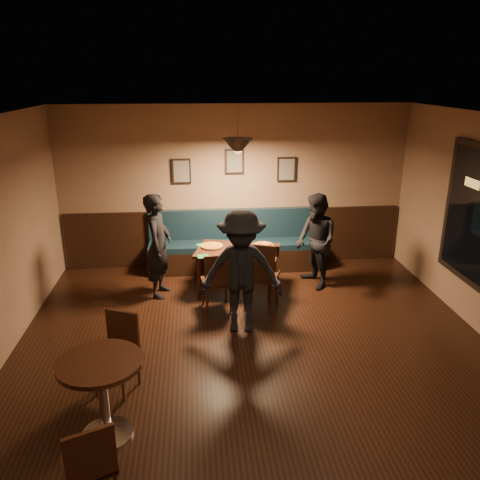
# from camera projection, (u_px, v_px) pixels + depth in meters

# --- Properties ---
(floor) EXTENTS (7.00, 7.00, 0.00)m
(floor) POSITION_uv_depth(u_px,v_px,m) (261.00, 374.00, 5.54)
(floor) COLOR black
(floor) RESTS_ON ground
(ceiling) EXTENTS (7.00, 7.00, 0.00)m
(ceiling) POSITION_uv_depth(u_px,v_px,m) (265.00, 124.00, 4.63)
(ceiling) COLOR silver
(ceiling) RESTS_ON ground
(wall_back) EXTENTS (6.00, 0.00, 6.00)m
(wall_back) POSITION_uv_depth(u_px,v_px,m) (234.00, 187.00, 8.38)
(wall_back) COLOR #8C704F
(wall_back) RESTS_ON ground
(wainscot) EXTENTS (5.88, 0.06, 1.00)m
(wainscot) POSITION_uv_depth(u_px,v_px,m) (235.00, 237.00, 8.64)
(wainscot) COLOR black
(wainscot) RESTS_ON ground
(booth_bench) EXTENTS (3.00, 0.60, 1.00)m
(booth_bench) POSITION_uv_depth(u_px,v_px,m) (236.00, 242.00, 8.39)
(booth_bench) COLOR #0F232D
(booth_bench) RESTS_ON ground
(picture_left) EXTENTS (0.32, 0.04, 0.42)m
(picture_left) POSITION_uv_depth(u_px,v_px,m) (181.00, 171.00, 8.17)
(picture_left) COLOR black
(picture_left) RESTS_ON wall_back
(picture_center) EXTENTS (0.32, 0.04, 0.42)m
(picture_center) POSITION_uv_depth(u_px,v_px,m) (234.00, 161.00, 8.21)
(picture_center) COLOR black
(picture_center) RESTS_ON wall_back
(picture_right) EXTENTS (0.32, 0.04, 0.42)m
(picture_right) POSITION_uv_depth(u_px,v_px,m) (286.00, 169.00, 8.34)
(picture_right) COLOR black
(picture_right) RESTS_ON wall_back
(pendant_lamp) EXTENTS (0.44, 0.44, 0.25)m
(pendant_lamp) POSITION_uv_depth(u_px,v_px,m) (238.00, 147.00, 7.00)
(pendant_lamp) COLOR black
(pendant_lamp) RESTS_ON ceiling
(dining_table) EXTENTS (1.42, 1.11, 0.67)m
(dining_table) POSITION_uv_depth(u_px,v_px,m) (238.00, 270.00, 7.61)
(dining_table) COLOR black
(dining_table) RESTS_ON floor
(chair_near_left) EXTENTS (0.45, 0.45, 0.90)m
(chair_near_left) POSITION_uv_depth(u_px,v_px,m) (216.00, 280.00, 6.94)
(chair_near_left) COLOR black
(chair_near_left) RESTS_ON floor
(chair_near_right) EXTENTS (0.59, 0.59, 1.04)m
(chair_near_right) POSITION_uv_depth(u_px,v_px,m) (262.00, 274.00, 6.99)
(chair_near_right) COLOR black
(chair_near_right) RESTS_ON floor
(diner_left) EXTENTS (0.48, 0.64, 1.60)m
(diner_left) POSITION_uv_depth(u_px,v_px,m) (158.00, 246.00, 7.30)
(diner_left) COLOR black
(diner_left) RESTS_ON floor
(diner_right) EXTENTS (0.73, 0.85, 1.52)m
(diner_right) POSITION_uv_depth(u_px,v_px,m) (316.00, 241.00, 7.61)
(diner_right) COLOR black
(diner_right) RESTS_ON floor
(diner_front) EXTENTS (1.14, 0.74, 1.66)m
(diner_front) POSITION_uv_depth(u_px,v_px,m) (241.00, 272.00, 6.26)
(diner_front) COLOR black
(diner_front) RESTS_ON floor
(pizza_a) EXTENTS (0.43, 0.43, 0.04)m
(pizza_a) POSITION_uv_depth(u_px,v_px,m) (212.00, 246.00, 7.61)
(pizza_a) COLOR #C16024
(pizza_a) RESTS_ON dining_table
(pizza_b) EXTENTS (0.44, 0.44, 0.04)m
(pizza_b) POSITION_uv_depth(u_px,v_px,m) (242.00, 252.00, 7.36)
(pizza_b) COLOR orange
(pizza_b) RESTS_ON dining_table
(pizza_c) EXTENTS (0.40, 0.40, 0.04)m
(pizza_c) POSITION_uv_depth(u_px,v_px,m) (263.00, 245.00, 7.66)
(pizza_c) COLOR orange
(pizza_c) RESTS_ON dining_table
(soda_glass) EXTENTS (0.10, 0.10, 0.16)m
(soda_glass) POSITION_uv_depth(u_px,v_px,m) (277.00, 251.00, 7.21)
(soda_glass) COLOR black
(soda_glass) RESTS_ON dining_table
(tabasco_bottle) EXTENTS (0.03, 0.03, 0.11)m
(tabasco_bottle) POSITION_uv_depth(u_px,v_px,m) (270.00, 246.00, 7.48)
(tabasco_bottle) COLOR #991E05
(tabasco_bottle) RESTS_ON dining_table
(napkin_a) EXTENTS (0.19, 0.19, 0.01)m
(napkin_a) POSITION_uv_depth(u_px,v_px,m) (202.00, 245.00, 7.70)
(napkin_a) COLOR #20782A
(napkin_a) RESTS_ON dining_table
(napkin_b) EXTENTS (0.18, 0.18, 0.01)m
(napkin_b) POSITION_uv_depth(u_px,v_px,m) (203.00, 256.00, 7.22)
(napkin_b) COLOR #1B6833
(napkin_b) RESTS_ON dining_table
(cutlery_set) EXTENTS (0.20, 0.03, 0.00)m
(cutlery_set) POSITION_uv_depth(u_px,v_px,m) (237.00, 257.00, 7.18)
(cutlery_set) COLOR silver
(cutlery_set) RESTS_ON dining_table
(cafe_table) EXTENTS (0.81, 0.81, 0.82)m
(cafe_table) POSITION_uv_depth(u_px,v_px,m) (104.00, 399.00, 4.46)
(cafe_table) COLOR black
(cafe_table) RESTS_ON floor
(cafe_chair_far) EXTENTS (0.50, 0.50, 0.86)m
(cafe_chair_far) POSITION_uv_depth(u_px,v_px,m) (116.00, 355.00, 5.13)
(cafe_chair_far) COLOR black
(cafe_chair_far) RESTS_ON floor
(cafe_chair_near) EXTENTS (0.49, 0.49, 0.84)m
(cafe_chair_near) POSITION_uv_depth(u_px,v_px,m) (88.00, 463.00, 3.71)
(cafe_chair_near) COLOR black
(cafe_chair_near) RESTS_ON floor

